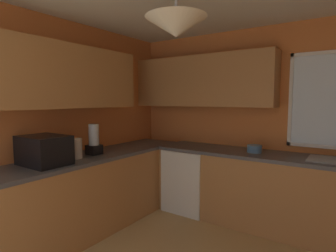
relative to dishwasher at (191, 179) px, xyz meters
name	(u,v)px	position (x,y,z in m)	size (l,w,h in m)	color
room_shell	(173,82)	(0.45, -1.14, 1.28)	(3.66, 4.06, 2.54)	#D17238
counter_run_left	(60,203)	(-0.66, -1.63, 0.02)	(0.65, 3.67, 0.90)	#AD7542
counter_run_back	(264,190)	(1.01, 0.03, 0.02)	(2.75, 0.65, 0.90)	#AD7542
dishwasher	(191,179)	(0.00, 0.00, 0.00)	(0.60, 0.60, 0.86)	white
microwave	(44,150)	(-0.66, -1.78, 0.62)	(0.48, 0.36, 0.29)	black
kettle	(75,149)	(-0.64, -1.43, 0.58)	(0.14, 0.14, 0.22)	#B7B7BC
bowl	(254,149)	(0.88, 0.03, 0.52)	(0.18, 0.18, 0.09)	#4C7099
blender_appliance	(94,141)	(-0.66, -1.15, 0.63)	(0.15, 0.15, 0.36)	black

